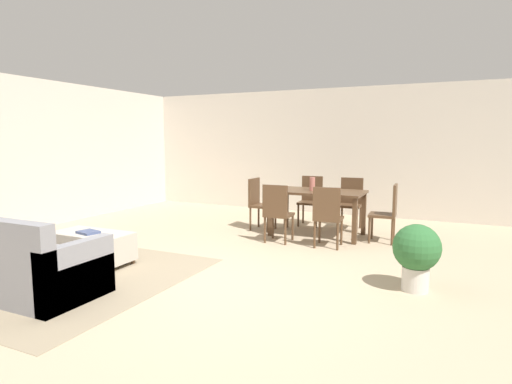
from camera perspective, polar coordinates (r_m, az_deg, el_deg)
The scene contains 15 objects.
ground_plane at distance 4.89m, azimuth -5.47°, elevation -12.08°, with size 10.80×10.80×0.00m, color tan.
wall_back at distance 9.28m, azimuth 10.34°, elevation 5.43°, with size 9.00×0.12×2.70m, color beige.
area_rug at distance 5.63m, azimuth -25.59°, elevation -10.11°, with size 3.00×2.80×0.01m, color gray.
couch at distance 5.27m, azimuth -31.02°, elevation -8.35°, with size 2.16×0.86×0.86m.
ottoman_table at distance 5.87m, azimuth -21.40°, elevation -6.85°, with size 1.05×0.54×0.42m.
dining_table at distance 7.10m, azimuth 8.39°, elevation -0.62°, with size 1.52×0.86×0.76m.
dining_chair_near_left at distance 6.53m, azimuth 2.89°, elevation -2.46°, with size 0.41×0.41×0.92m.
dining_chair_near_right at distance 6.30m, azimuth 9.71°, elevation -2.91°, with size 0.43×0.43×0.92m.
dining_chair_far_left at distance 7.99m, azimuth 7.47°, elevation -0.75°, with size 0.42×0.42×0.92m.
dining_chair_far_right at distance 7.78m, azimuth 12.74°, elevation -1.08°, with size 0.40×0.40×0.92m.
dining_chair_head_east at distance 6.86m, azimuth 17.53°, elevation -2.32°, with size 0.42×0.42×0.92m.
dining_chair_head_west at distance 7.52m, azimuth 0.39°, elevation -1.18°, with size 0.41×0.41×0.92m.
vase_centerpiece at distance 7.08m, azimuth 7.67°, elevation 1.10°, with size 0.09×0.09×0.22m, color #B26659.
book_on_ottoman at distance 5.78m, azimuth -21.85°, elevation -5.09°, with size 0.26×0.20×0.03m, color #3F4C72.
potted_plant at distance 4.80m, azimuth 21.00°, elevation -7.62°, with size 0.50×0.50×0.72m.
Camera 1 is at (2.36, -3.97, 1.60)m, focal length 29.41 mm.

